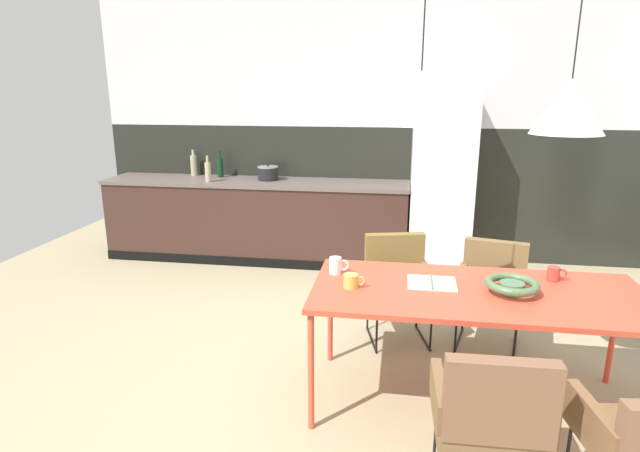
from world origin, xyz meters
name	(u,v)px	position (x,y,z in m)	size (l,w,h in m)	color
ground_plane	(359,398)	(0.00, 0.00, 0.00)	(8.25, 8.25, 0.00)	tan
back_wall_splashback_dark	(382,193)	(0.00, 2.91, 0.73)	(6.35, 0.12, 1.46)	black
back_wall_panel_upper	(387,57)	(0.00, 2.91, 2.18)	(6.35, 0.12, 1.46)	silver
kitchen_counter	(257,220)	(-1.37, 2.55, 0.45)	(3.34, 0.63, 0.89)	#3B251F
refrigerator_column	(441,182)	(0.61, 2.55, 0.93)	(0.62, 0.60, 1.87)	silver
dining_table	(478,297)	(0.67, 0.05, 0.70)	(1.91, 0.85, 0.74)	#D34830
armchair_head_of_table	(492,281)	(0.90, 0.89, 0.49)	(0.58, 0.57, 0.77)	brown
armchair_far_side	(397,275)	(0.21, 0.89, 0.49)	(0.58, 0.57, 0.79)	brown
armchair_by_stool	(492,409)	(0.64, -0.77, 0.52)	(0.50, 0.48, 0.82)	brown
fruit_bowl	(512,285)	(0.85, 0.03, 0.79)	(0.30, 0.30, 0.08)	#4C704C
open_book	(432,283)	(0.41, 0.11, 0.75)	(0.28, 0.23, 0.02)	white
mug_white_ceramic	(336,265)	(-0.18, 0.20, 0.79)	(0.12, 0.08, 0.11)	white
mug_wide_latte	(554,274)	(1.14, 0.28, 0.78)	(0.12, 0.07, 0.09)	#B23D33
mug_short_terracotta	(351,281)	(-0.06, -0.02, 0.78)	(0.13, 0.09, 0.08)	gold
cooking_pot	(268,173)	(-1.24, 2.60, 0.97)	(0.23, 0.23, 0.17)	black
bottle_spice_small	(208,171)	(-1.85, 2.39, 1.00)	(0.06, 0.06, 0.28)	tan
bottle_wine_green	(220,167)	(-1.82, 2.70, 1.01)	(0.07, 0.07, 0.29)	#0F3319
bottle_oil_tall	(194,165)	(-2.16, 2.76, 1.01)	(0.07, 0.07, 0.30)	tan
pendant_lamp_over_table_near	(420,98)	(0.29, 0.10, 1.81)	(0.34, 0.34, 1.19)	black
pendant_lamp_over_table_far	(569,107)	(1.05, 0.10, 1.77)	(0.38, 0.38, 1.23)	black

